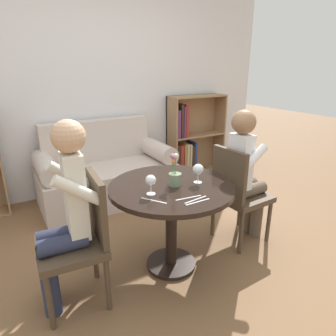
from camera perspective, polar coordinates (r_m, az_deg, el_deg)
name	(u,v)px	position (r m, az deg, el deg)	size (l,w,h in m)	color
ground_plane	(171,265)	(2.59, 0.59, -17.91)	(16.00, 16.00, 0.00)	brown
back_wall	(88,82)	(3.86, -14.95, 15.47)	(5.20, 0.05, 2.70)	silver
round_table	(171,202)	(2.29, 0.64, -6.49)	(0.94, 0.94, 0.71)	black
couch	(106,174)	(3.67, -11.70, -1.11)	(1.55, 0.80, 0.92)	beige
bookshelf_right	(189,140)	(4.43, 3.97, 5.43)	(0.87, 0.28, 1.14)	#93704C
chair_left	(82,236)	(2.09, -16.11, -12.31)	(0.45, 0.45, 0.90)	#473828
chair_right	(237,192)	(2.72, 13.02, -4.39)	(0.44, 0.44, 0.90)	#473828
person_left	(65,214)	(2.00, -19.10, -8.31)	(0.43, 0.36, 1.26)	#282D47
person_right	(245,173)	(2.73, 14.54, -0.95)	(0.43, 0.35, 1.21)	brown
wine_glass_left	(151,181)	(2.05, -3.31, -2.48)	(0.07, 0.07, 0.14)	white
wine_glass_right	(198,170)	(2.25, 5.77, -0.31)	(0.08, 0.08, 0.15)	white
flower_vase	(175,175)	(2.20, 1.32, -1.40)	(0.09, 0.09, 0.25)	gray
knife_left_setting	(189,198)	(2.03, 3.94, -5.69)	(0.19, 0.03, 0.00)	silver
fork_left_setting	(196,200)	(2.01, 5.29, -6.02)	(0.19, 0.03, 0.00)	silver
knife_right_setting	(154,201)	(1.99, -2.69, -6.23)	(0.11, 0.16, 0.00)	silver
fork_right_setting	(198,202)	(1.98, 5.67, -6.44)	(0.19, 0.01, 0.00)	silver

